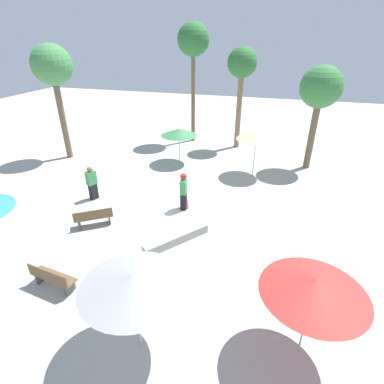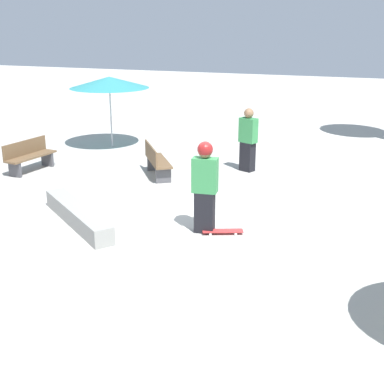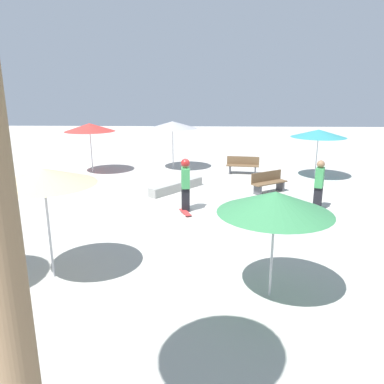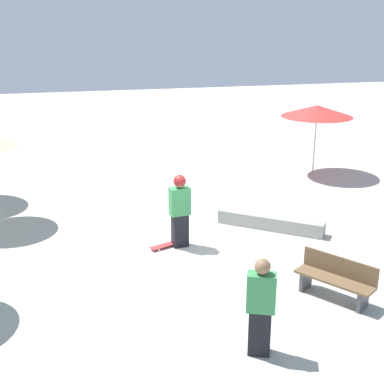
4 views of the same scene
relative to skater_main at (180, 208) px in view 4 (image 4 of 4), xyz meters
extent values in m
plane|color=#B2AFA8|center=(-0.50, 0.97, -0.98)|extent=(60.00, 60.00, 0.00)
cube|color=black|center=(0.00, 0.00, -0.57)|extent=(0.40, 0.31, 0.83)
cube|color=#388C4C|center=(0.00, 0.00, 0.18)|extent=(0.51, 0.32, 0.68)
sphere|color=#8C6647|center=(0.00, 0.00, 0.66)|extent=(0.27, 0.27, 0.27)
sphere|color=maroon|center=(0.00, 0.00, 0.69)|extent=(0.30, 0.30, 0.30)
cube|color=red|center=(0.38, 0.01, -0.92)|extent=(0.82, 0.48, 0.02)
cylinder|color=silver|center=(0.58, 0.18, -0.96)|extent=(0.06, 0.05, 0.05)
cylinder|color=silver|center=(0.64, 0.02, -0.96)|extent=(0.06, 0.05, 0.05)
cylinder|color=silver|center=(0.11, -0.01, -0.96)|extent=(0.06, 0.05, 0.05)
cylinder|color=silver|center=(0.18, -0.16, -0.96)|extent=(0.06, 0.05, 0.05)
cube|color=gray|center=(-2.58, -0.51, -0.80)|extent=(2.50, 2.08, 0.36)
cube|color=#47474C|center=(-2.76, 3.78, -0.78)|extent=(0.37, 0.29, 0.40)
cube|color=#47474C|center=(-2.06, 2.76, -0.78)|extent=(0.37, 0.29, 0.40)
cube|color=brown|center=(-2.41, 3.27, -0.56)|extent=(1.27, 1.57, 0.05)
cube|color=brown|center=(-2.57, 3.16, -0.33)|extent=(0.94, 1.34, 0.40)
cylinder|color=#B7B7BC|center=(-6.03, -5.06, 0.18)|extent=(0.05, 0.05, 2.32)
cone|color=red|center=(-6.03, -5.06, 1.28)|extent=(2.48, 2.48, 0.40)
cube|color=black|center=(-0.32, 4.61, -0.58)|extent=(0.44, 0.39, 0.81)
cube|color=#388C4C|center=(-0.32, 4.61, 0.16)|extent=(0.54, 0.43, 0.67)
sphere|color=#8C6647|center=(-0.32, 4.61, 0.62)|extent=(0.26, 0.26, 0.26)
camera|label=1|loc=(-11.60, -3.78, 6.33)|focal=28.00mm
camera|label=2|loc=(3.16, -9.35, 3.06)|focal=50.00mm
camera|label=3|loc=(12.37, 0.69, 3.09)|focal=35.00mm
camera|label=4|loc=(2.63, 11.84, 4.45)|focal=50.00mm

